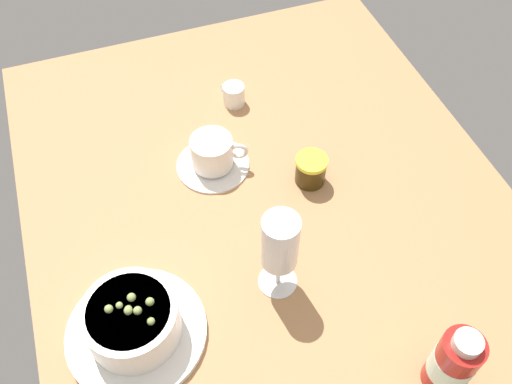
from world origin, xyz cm
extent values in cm
cube|color=#B27F51|center=(0.00, 0.00, -1.50)|extent=(110.00, 84.00, 3.00)
cylinder|color=white|center=(14.21, -27.34, 0.60)|extent=(20.98, 20.98, 1.20)
cylinder|color=white|center=(14.21, -27.34, 4.58)|extent=(13.81, 13.81, 6.76)
cylinder|color=beige|center=(14.21, -27.34, 7.16)|extent=(11.88, 11.88, 1.60)
sphere|color=#8F9F58|center=(14.37, -27.29, 8.06)|extent=(1.25, 1.25, 1.25)
sphere|color=#8F9F58|center=(14.03, -24.16, 8.06)|extent=(1.26, 1.26, 1.26)
sphere|color=#8F9F58|center=(13.15, -28.31, 8.06)|extent=(1.02, 1.02, 1.02)
sphere|color=#8F9F58|center=(14.15, -27.24, 8.06)|extent=(1.12, 1.12, 1.12)
sphere|color=#8F9F58|center=(14.78, -26.07, 8.06)|extent=(1.24, 1.24, 1.24)
sphere|color=#8F9F58|center=(12.50, -26.46, 8.06)|extent=(1.29, 1.29, 1.29)
sphere|color=#8F9F58|center=(16.98, -24.68, 8.06)|extent=(1.11, 1.11, 1.11)
sphere|color=#8F9F58|center=(13.22, -29.79, 8.06)|extent=(1.25, 1.25, 1.25)
cylinder|color=white|center=(-13.62, -7.03, 0.45)|extent=(13.49, 13.49, 0.90)
cylinder|color=white|center=(-13.62, -7.03, 3.86)|extent=(7.64, 7.64, 5.92)
cylinder|color=#3A1B16|center=(-13.62, -7.03, 6.32)|extent=(6.49, 6.49, 1.00)
torus|color=white|center=(-11.91, -2.52, 4.16)|extent=(2.02, 3.65, 3.60)
cylinder|color=white|center=(-28.30, 1.92, 2.19)|extent=(4.34, 4.34, 4.38)
cone|color=white|center=(-29.58, 0.45, 3.86)|extent=(2.55, 2.61, 2.27)
cylinder|color=white|center=(13.02, -4.37, 0.20)|extent=(6.24, 6.24, 0.40)
cylinder|color=white|center=(13.02, -4.37, 3.59)|extent=(0.80, 0.80, 6.39)
cylinder|color=white|center=(13.02, -4.37, 11.69)|extent=(5.60, 5.60, 9.80)
cylinder|color=#EFE2C1|center=(13.02, -4.37, 10.22)|extent=(4.59, 4.59, 5.88)
cylinder|color=#3B2B0C|center=(-4.50, 8.56, 2.43)|extent=(5.46, 5.46, 4.86)
cylinder|color=yellow|center=(-4.50, 8.56, 5.26)|extent=(5.73, 5.73, 0.80)
cylinder|color=#B21E19|center=(35.41, 12.01, 6.05)|extent=(5.79, 5.79, 12.09)
cylinder|color=silver|center=(35.41, 12.01, 5.80)|extent=(5.91, 5.91, 4.60)
cylinder|color=silver|center=(35.41, 12.01, 12.86)|extent=(3.77, 3.77, 1.53)
camera|label=1|loc=(52.77, -22.15, 79.77)|focal=39.49mm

